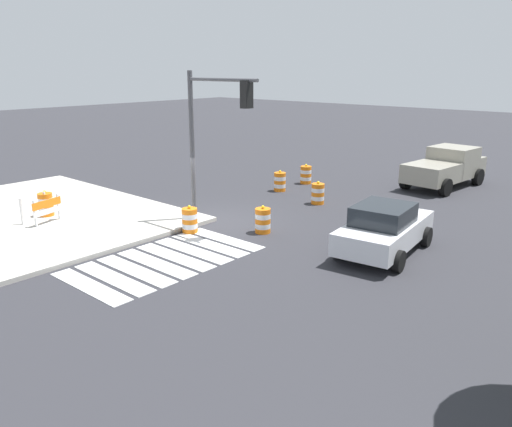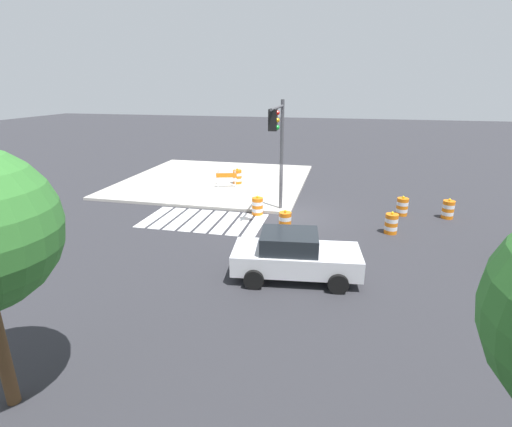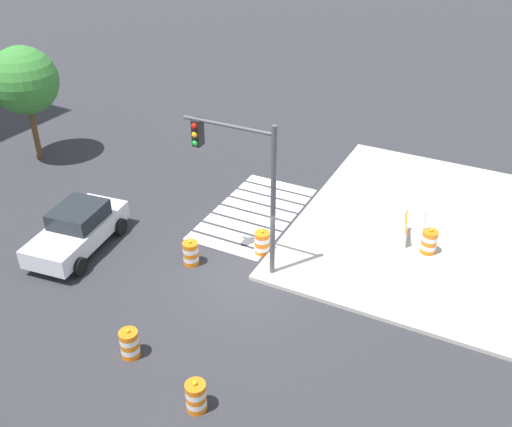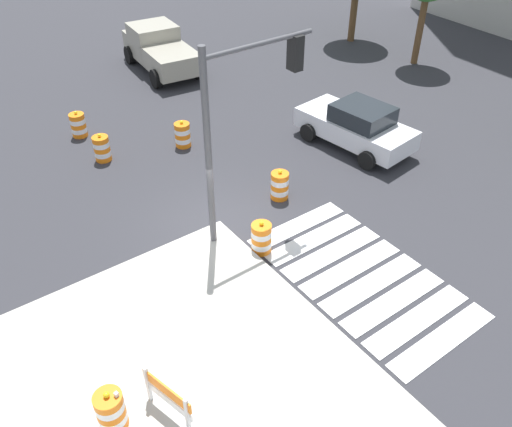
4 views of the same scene
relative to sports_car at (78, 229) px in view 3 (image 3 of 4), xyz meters
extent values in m
plane|color=#2D2D33|center=(1.07, -6.54, -0.81)|extent=(120.00, 120.00, 0.00)
cube|color=#BCB7AD|center=(7.07, -12.54, -0.74)|extent=(12.00, 12.00, 0.15)
cube|color=silver|center=(2.44, -4.74, -0.80)|extent=(0.60, 3.20, 0.02)
cube|color=silver|center=(3.19, -4.74, -0.80)|extent=(0.60, 3.20, 0.02)
cube|color=silver|center=(3.94, -4.74, -0.80)|extent=(0.60, 3.20, 0.02)
cube|color=silver|center=(4.69, -4.74, -0.80)|extent=(0.60, 3.20, 0.02)
cube|color=silver|center=(5.44, -4.74, -0.80)|extent=(0.60, 3.20, 0.02)
cube|color=silver|center=(6.19, -4.74, -0.80)|extent=(0.60, 3.20, 0.02)
cube|color=silver|center=(6.94, -4.74, -0.80)|extent=(0.60, 3.20, 0.02)
cube|color=silver|center=(7.69, -4.74, -0.80)|extent=(0.60, 3.20, 0.02)
cube|color=silver|center=(-0.06, -0.01, -0.13)|extent=(4.49, 2.33, 0.70)
cube|color=#1E2328|center=(0.19, 0.02, 0.52)|extent=(2.08, 1.81, 0.60)
cylinder|color=black|center=(-1.29, -1.11, -0.48)|extent=(0.68, 0.32, 0.66)
cylinder|color=black|center=(-1.51, 0.78, -0.48)|extent=(0.68, 0.32, 0.66)
cylinder|color=black|center=(1.39, -0.79, -0.48)|extent=(0.68, 0.32, 0.66)
cylinder|color=black|center=(1.17, 1.10, -0.48)|extent=(0.68, 0.32, 0.66)
cylinder|color=orange|center=(-4.46, -7.82, -0.72)|extent=(0.56, 0.56, 0.18)
cylinder|color=white|center=(-4.46, -7.82, -0.54)|extent=(0.56, 0.56, 0.18)
cylinder|color=orange|center=(-4.46, -7.82, -0.36)|extent=(0.56, 0.56, 0.18)
cylinder|color=white|center=(-4.46, -7.82, -0.18)|extent=(0.56, 0.56, 0.18)
cylinder|color=orange|center=(-4.46, -7.82, 0.00)|extent=(0.56, 0.56, 0.18)
sphere|color=yellow|center=(-4.46, -7.82, 0.15)|extent=(0.12, 0.12, 0.12)
cylinder|color=orange|center=(2.71, -6.24, -0.72)|extent=(0.56, 0.56, 0.18)
cylinder|color=white|center=(2.71, -6.24, -0.54)|extent=(0.56, 0.56, 0.18)
cylinder|color=orange|center=(2.71, -6.24, -0.36)|extent=(0.56, 0.56, 0.18)
cylinder|color=white|center=(2.71, -6.24, -0.18)|extent=(0.56, 0.56, 0.18)
cylinder|color=orange|center=(2.71, -6.24, 0.00)|extent=(0.56, 0.56, 0.18)
sphere|color=yellow|center=(2.71, -6.24, 0.15)|extent=(0.12, 0.12, 0.12)
cylinder|color=orange|center=(0.98, -4.26, -0.72)|extent=(0.56, 0.56, 0.18)
cylinder|color=white|center=(0.98, -4.26, -0.54)|extent=(0.56, 0.56, 0.18)
cylinder|color=orange|center=(0.98, -4.26, -0.36)|extent=(0.56, 0.56, 0.18)
cylinder|color=white|center=(0.98, -4.26, -0.18)|extent=(0.56, 0.56, 0.18)
cylinder|color=orange|center=(0.98, -4.26, 0.00)|extent=(0.56, 0.56, 0.18)
sphere|color=yellow|center=(0.98, -4.26, 0.15)|extent=(0.12, 0.12, 0.12)
cylinder|color=orange|center=(-3.66, -5.07, -0.72)|extent=(0.56, 0.56, 0.18)
cylinder|color=white|center=(-3.66, -5.07, -0.54)|extent=(0.56, 0.56, 0.18)
cylinder|color=orange|center=(-3.66, -5.07, -0.36)|extent=(0.56, 0.56, 0.18)
cylinder|color=white|center=(-3.66, -5.07, -0.18)|extent=(0.56, 0.56, 0.18)
cylinder|color=orange|center=(-3.66, -5.07, 0.00)|extent=(0.56, 0.56, 0.18)
sphere|color=yellow|center=(-3.66, -5.07, 0.15)|extent=(0.12, 0.12, 0.12)
cylinder|color=orange|center=(5.29, -11.73, -0.57)|extent=(0.56, 0.56, 0.18)
cylinder|color=white|center=(5.29, -11.73, -0.39)|extent=(0.56, 0.56, 0.18)
cylinder|color=orange|center=(5.29, -11.73, -0.21)|extent=(0.56, 0.56, 0.18)
cylinder|color=white|center=(5.29, -11.73, -0.03)|extent=(0.56, 0.56, 0.18)
cylinder|color=orange|center=(5.29, -11.73, 0.15)|extent=(0.56, 0.56, 0.18)
sphere|color=yellow|center=(5.29, -11.73, 0.30)|extent=(0.12, 0.12, 0.12)
cube|color=silver|center=(5.20, -10.90, -0.16)|extent=(0.09, 0.09, 1.00)
cube|color=silver|center=(5.39, -11.57, -0.16)|extent=(0.09, 0.09, 1.00)
cube|color=silver|center=(6.27, -10.61, -0.16)|extent=(0.09, 0.09, 1.00)
cube|color=silver|center=(6.45, -11.29, -0.16)|extent=(0.09, 0.09, 1.00)
cube|color=orange|center=(5.73, -10.74, 0.09)|extent=(1.27, 0.37, 0.28)
cube|color=white|center=(5.73, -10.74, -0.21)|extent=(1.27, 0.37, 0.20)
cylinder|color=#4C4C51|center=(1.67, -7.14, 2.09)|extent=(0.18, 0.18, 5.50)
cylinder|color=#4C4C51|center=(1.65, -5.54, 4.54)|extent=(0.16, 3.20, 0.12)
cube|color=black|center=(1.64, -4.42, 4.09)|extent=(0.36, 0.28, 0.90)
sphere|color=red|center=(1.45, -4.42, 4.39)|extent=(0.20, 0.20, 0.20)
sphere|color=#F2A514|center=(1.45, -4.42, 4.09)|extent=(0.20, 0.20, 0.20)
sphere|color=green|center=(1.45, -4.42, 3.79)|extent=(0.20, 0.20, 0.20)
cylinder|color=brown|center=(5.00, 6.85, 0.58)|extent=(0.27, 0.27, 2.79)
sphere|color=#387F33|center=(5.00, 6.85, 3.05)|extent=(3.07, 3.07, 3.07)
camera|label=1|loc=(14.32, 7.09, 4.95)|focal=35.74mm
camera|label=2|loc=(-1.40, 11.97, 5.54)|focal=27.06mm
camera|label=3|loc=(-13.23, -13.98, 11.88)|focal=41.25mm
camera|label=4|loc=(11.55, -12.86, 8.81)|focal=36.92mm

